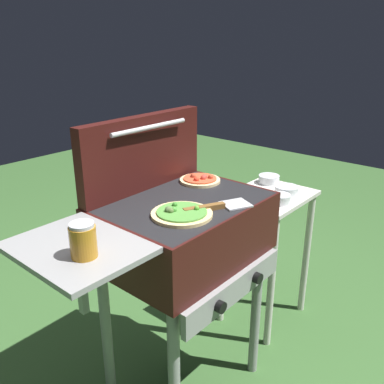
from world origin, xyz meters
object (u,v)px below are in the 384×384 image
at_px(topping_bowl_far, 287,191).
at_px(topping_bowl_middle, 269,180).
at_px(pizza_pepperoni, 200,180).
at_px(spatula, 218,207).
at_px(prep_table, 267,231).
at_px(pizza_veggie, 181,213).
at_px(sauce_jar, 83,240).
at_px(topping_bowl_near, 280,199).
at_px(grill, 182,236).

bearing_deg(topping_bowl_far, topping_bowl_middle, 58.93).
bearing_deg(pizza_pepperoni, spatula, -128.41).
bearing_deg(pizza_pepperoni, prep_table, -11.21).
bearing_deg(pizza_veggie, spatula, -23.07).
bearing_deg(sauce_jar, pizza_pepperoni, 12.77).
bearing_deg(topping_bowl_near, pizza_pepperoni, 152.95).
bearing_deg(prep_table, topping_bowl_far, -55.38).
height_order(pizza_veggie, topping_bowl_near, pizza_veggie).
height_order(sauce_jar, topping_bowl_far, sauce_jar).
height_order(prep_table, topping_bowl_middle, topping_bowl_middle).
bearing_deg(spatula, topping_bowl_far, 6.47).
bearing_deg(prep_table, sauce_jar, -176.44).
height_order(grill, pizza_veggie, pizza_veggie).
relative_size(grill, sauce_jar, 9.25).
relative_size(spatula, prep_table, 0.35).
height_order(pizza_pepperoni, topping_bowl_far, pizza_pepperoni).
relative_size(prep_table, topping_bowl_near, 7.23).
bearing_deg(pizza_pepperoni, pizza_veggie, -150.84).
distance_m(pizza_pepperoni, topping_bowl_near, 0.45).
xyz_separation_m(topping_bowl_near, topping_bowl_far, (0.13, 0.03, 0.00)).
xyz_separation_m(grill, pizza_pepperoni, (0.22, 0.09, 0.15)).
relative_size(grill, topping_bowl_near, 9.45).
distance_m(grill, topping_bowl_near, 0.60).
relative_size(pizza_pepperoni, topping_bowl_middle, 1.55).
height_order(grill, sauce_jar, sauce_jar).
xyz_separation_m(pizza_pepperoni, sauce_jar, (-0.71, -0.16, 0.04)).
bearing_deg(pizza_veggie, topping_bowl_far, 1.45).
distance_m(pizza_pepperoni, spatula, 0.30).
xyz_separation_m(grill, topping_bowl_far, (0.72, -0.07, -0.00)).
relative_size(grill, spatula, 3.70).
relative_size(grill, pizza_pepperoni, 5.49).
relative_size(pizza_veggie, sauce_jar, 2.09).
bearing_deg(pizza_pepperoni, sauce_jar, -167.23).
xyz_separation_m(topping_bowl_near, topping_bowl_middle, (0.22, 0.19, 0.00)).
height_order(spatula, prep_table, spatula).
relative_size(sauce_jar, prep_table, 0.14).
distance_m(pizza_pepperoni, topping_bowl_far, 0.55).
relative_size(pizza_veggie, prep_table, 0.29).
bearing_deg(topping_bowl_near, sauce_jar, 178.48).
xyz_separation_m(pizza_pepperoni, spatula, (-0.19, -0.24, -0.00)).
height_order(prep_table, topping_bowl_far, topping_bowl_far).
height_order(grill, topping_bowl_far, grill).
bearing_deg(pizza_pepperoni, topping_bowl_far, -17.65).
xyz_separation_m(grill, topping_bowl_middle, (0.82, 0.09, -0.00)).
xyz_separation_m(grill, sauce_jar, (-0.49, -0.07, 0.19)).
height_order(pizza_pepperoni, sauce_jar, sauce_jar).
xyz_separation_m(sauce_jar, topping_bowl_near, (1.09, -0.03, -0.20)).
relative_size(spatula, topping_bowl_near, 2.55).
xyz_separation_m(prep_table, topping_bowl_far, (0.05, -0.07, 0.23)).
relative_size(topping_bowl_near, topping_bowl_middle, 0.90).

